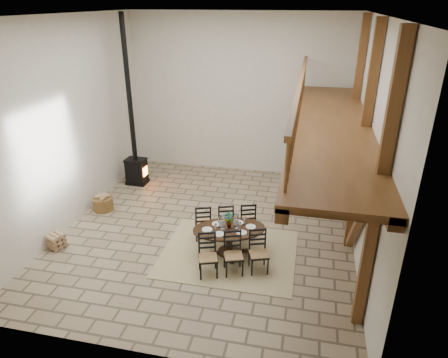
% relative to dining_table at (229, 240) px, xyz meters
% --- Properties ---
extents(ground, '(8.00, 8.00, 0.00)m').
position_rel_dining_table_xyz_m(ground, '(-0.72, 0.95, -0.36)').
color(ground, gray).
rests_on(ground, ground).
extents(room_shell, '(7.02, 8.02, 5.01)m').
position_rel_dining_table_xyz_m(room_shell, '(0.47, 0.95, 2.65)').
color(room_shell, beige).
rests_on(room_shell, ground).
extents(rug, '(3.00, 2.50, 0.02)m').
position_rel_dining_table_xyz_m(rug, '(0.00, -0.00, -0.35)').
color(rug, tan).
rests_on(rug, ground).
extents(dining_table, '(1.96, 2.17, 1.04)m').
position_rel_dining_table_xyz_m(dining_table, '(0.00, 0.00, 0.00)').
color(dining_table, black).
rests_on(dining_table, ground).
extents(wood_stove, '(0.65, 0.51, 5.00)m').
position_rel_dining_table_xyz_m(wood_stove, '(-3.58, 3.12, 0.77)').
color(wood_stove, black).
rests_on(wood_stove, ground).
extents(log_basket, '(0.54, 0.54, 0.45)m').
position_rel_dining_table_xyz_m(log_basket, '(-3.79, 1.30, -0.17)').
color(log_basket, brown).
rests_on(log_basket, ground).
extents(log_stack, '(0.45, 0.45, 0.35)m').
position_rel_dining_table_xyz_m(log_stack, '(-3.97, -0.62, -0.19)').
color(log_stack, tan).
rests_on(log_stack, ground).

